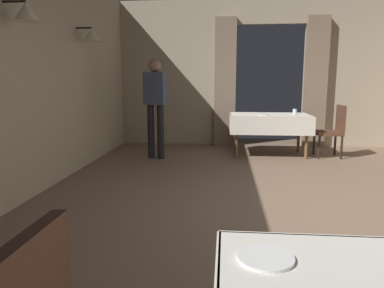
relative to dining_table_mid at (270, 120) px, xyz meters
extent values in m
plane|color=#7A604C|center=(0.09, -3.11, -0.65)|extent=(10.08, 10.08, 0.00)
cube|color=tan|center=(-3.11, -3.11, 0.85)|extent=(0.12, 8.40, 3.00)
cylinder|color=black|center=(-2.93, -3.11, 1.48)|extent=(0.24, 0.02, 0.02)
cone|color=beige|center=(-2.81, -3.11, 1.38)|extent=(0.26, 0.26, 0.18)
cylinder|color=black|center=(-2.93, -1.31, 1.48)|extent=(0.24, 0.02, 0.02)
cone|color=beige|center=(-2.81, -1.31, 1.38)|extent=(0.26, 0.26, 0.18)
cube|color=tan|center=(-1.86, 1.09, 0.85)|extent=(2.50, 0.12, 3.00)
cube|color=tan|center=(2.04, 1.09, 0.85)|extent=(2.50, 0.12, 3.00)
cube|color=tan|center=(0.09, 1.09, 2.10)|extent=(1.40, 0.12, 0.50)
cube|color=#7F6B56|center=(-0.83, 0.95, 0.67)|extent=(0.44, 0.14, 2.64)
cube|color=#7F6B56|center=(1.01, 0.95, 0.67)|extent=(0.44, 0.14, 2.64)
cylinder|color=brown|center=(-0.61, -0.35, -0.29)|extent=(0.06, 0.06, 0.71)
cylinder|color=brown|center=(0.61, -0.35, -0.29)|extent=(0.06, 0.06, 0.71)
cylinder|color=brown|center=(-0.61, 0.35, -0.29)|extent=(0.06, 0.06, 0.71)
cylinder|color=brown|center=(0.61, 0.35, -0.29)|extent=(0.06, 0.06, 0.71)
cube|color=brown|center=(0.00, 0.00, 0.08)|extent=(1.38, 0.85, 0.03)
cube|color=silver|center=(0.00, 0.00, 0.10)|extent=(1.44, 0.91, 0.01)
cube|color=silver|center=(0.00, -0.46, -0.06)|extent=(1.44, 0.02, 0.32)
cube|color=silver|center=(0.00, 0.46, -0.06)|extent=(1.44, 0.02, 0.32)
cube|color=silver|center=(-0.72, 0.00, -0.06)|extent=(0.02, 0.91, 0.32)
cube|color=silver|center=(0.72, 0.00, -0.06)|extent=(0.02, 0.91, 0.32)
cylinder|color=black|center=(0.84, -0.31, -0.44)|extent=(0.04, 0.04, 0.42)
cylinder|color=black|center=(0.84, 0.07, -0.44)|extent=(0.04, 0.04, 0.42)
cylinder|color=black|center=(1.22, -0.31, -0.44)|extent=(0.04, 0.04, 0.42)
cylinder|color=black|center=(1.22, 0.07, -0.44)|extent=(0.04, 0.04, 0.42)
cube|color=#513323|center=(1.03, -0.12, -0.21)|extent=(0.44, 0.44, 0.06)
cube|color=#513323|center=(1.23, -0.12, 0.04)|extent=(0.05, 0.42, 0.48)
cylinder|color=white|center=(-0.67, -5.58, 0.11)|extent=(0.19, 0.19, 0.01)
cylinder|color=silver|center=(0.45, 0.03, 0.15)|extent=(0.07, 0.07, 0.10)
cylinder|color=white|center=(-0.13, -0.23, 0.11)|extent=(0.18, 0.18, 0.01)
cylinder|color=black|center=(-1.94, -0.53, -0.17)|extent=(0.12, 0.12, 0.95)
cylinder|color=black|center=(-2.11, -0.50, -0.17)|extent=(0.12, 0.12, 0.95)
cube|color=#3F4C66|center=(-2.02, -0.51, 0.58)|extent=(0.39, 0.28, 0.55)
sphere|color=#9E755B|center=(-2.02, -0.51, 0.96)|extent=(0.22, 0.22, 0.22)
camera|label=1|loc=(-0.81, -6.72, 0.69)|focal=33.83mm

